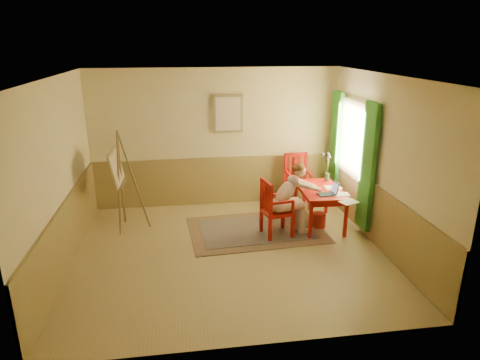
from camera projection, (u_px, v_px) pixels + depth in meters
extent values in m
cube|color=tan|center=(230.00, 253.00, 6.92)|extent=(5.00, 4.50, 0.02)
cube|color=white|center=(228.00, 76.00, 6.04)|extent=(5.00, 4.50, 0.02)
cube|color=#D4BC81|center=(216.00, 138.00, 8.60)|extent=(5.00, 0.02, 2.80)
cube|color=#D4BC81|center=(256.00, 233.00, 4.35)|extent=(5.00, 0.02, 2.80)
cube|color=#D4BC81|center=(57.00, 177.00, 6.13)|extent=(0.02, 4.50, 2.80)
cube|color=#D4BC81|center=(383.00, 164.00, 6.82)|extent=(0.02, 4.50, 2.80)
cube|color=olive|center=(217.00, 181.00, 8.85)|extent=(5.00, 0.04, 1.00)
cube|color=olive|center=(67.00, 234.00, 6.42)|extent=(0.04, 4.50, 1.00)
cube|color=olive|center=(376.00, 215.00, 7.10)|extent=(0.04, 4.50, 1.00)
cube|color=white|center=(355.00, 140.00, 7.81)|extent=(0.02, 1.00, 1.30)
cube|color=#978250|center=(354.00, 140.00, 7.80)|extent=(0.03, 1.12, 1.42)
cube|color=green|center=(368.00, 167.00, 7.16)|extent=(0.08, 0.45, 2.20)
cube|color=green|center=(335.00, 146.00, 8.62)|extent=(0.08, 0.45, 2.20)
cube|color=#978250|center=(228.00, 114.00, 8.43)|extent=(0.60, 0.04, 0.76)
cube|color=beige|center=(228.00, 114.00, 8.41)|extent=(0.50, 0.02, 0.66)
cube|color=#8C7251|center=(256.00, 230.00, 7.72)|extent=(2.50, 1.76, 0.01)
cube|color=black|center=(256.00, 229.00, 7.71)|extent=(2.08, 1.33, 0.01)
cube|color=#B5130C|center=(320.00, 190.00, 7.72)|extent=(0.77, 1.23, 0.04)
cube|color=#B5130C|center=(320.00, 193.00, 7.74)|extent=(0.66, 1.12, 0.10)
cube|color=#B5130C|center=(311.00, 221.00, 7.28)|extent=(0.06, 0.06, 0.68)
cube|color=#B5130C|center=(346.00, 219.00, 7.35)|extent=(0.06, 0.06, 0.68)
cube|color=#B5130C|center=(296.00, 198.00, 8.33)|extent=(0.06, 0.06, 0.68)
cube|color=#B5130C|center=(327.00, 197.00, 8.39)|extent=(0.06, 0.06, 0.68)
cube|color=#B5130C|center=(277.00, 212.00, 7.39)|extent=(0.55, 0.54, 0.05)
cube|color=#B5130C|center=(270.00, 230.00, 7.21)|extent=(0.06, 0.06, 0.42)
cube|color=#B5130C|center=(293.00, 227.00, 7.34)|extent=(0.06, 0.06, 0.42)
cube|color=#B5130C|center=(261.00, 221.00, 7.57)|extent=(0.06, 0.06, 0.42)
cube|color=#B5130C|center=(283.00, 218.00, 7.71)|extent=(0.06, 0.06, 0.42)
cube|color=#B5130C|center=(271.00, 201.00, 7.04)|extent=(0.06, 0.06, 0.57)
cube|color=#B5130C|center=(262.00, 193.00, 7.40)|extent=(0.06, 0.06, 0.57)
cube|color=#B5130C|center=(267.00, 183.00, 7.14)|extent=(0.14, 0.46, 0.06)
cube|color=#B5130C|center=(269.00, 200.00, 7.14)|extent=(0.04, 0.05, 0.46)
cube|color=#B5130C|center=(266.00, 198.00, 7.23)|extent=(0.04, 0.05, 0.46)
cube|color=#B5130C|center=(264.00, 196.00, 7.32)|extent=(0.04, 0.05, 0.46)
cube|color=#B5130C|center=(282.00, 203.00, 7.13)|extent=(0.42, 0.12, 0.04)
cube|color=#B5130C|center=(293.00, 207.00, 7.23)|extent=(0.05, 0.05, 0.23)
cube|color=#B5130C|center=(273.00, 195.00, 7.49)|extent=(0.42, 0.12, 0.04)
cube|color=#B5130C|center=(283.00, 199.00, 7.59)|extent=(0.05, 0.05, 0.23)
cube|color=#B5130C|center=(298.00, 185.00, 8.69)|extent=(0.48, 0.50, 0.05)
cube|color=#B5130C|center=(285.00, 193.00, 8.95)|extent=(0.05, 0.05, 0.44)
cube|color=#B5130C|center=(290.00, 201.00, 8.53)|extent=(0.05, 0.05, 0.44)
cube|color=#B5130C|center=(304.00, 192.00, 9.01)|extent=(0.05, 0.05, 0.44)
cube|color=#B5130C|center=(310.00, 200.00, 8.59)|extent=(0.05, 0.05, 0.44)
cube|color=#B5130C|center=(286.00, 167.00, 8.77)|extent=(0.05, 0.05, 0.60)
cube|color=#B5130C|center=(305.00, 166.00, 8.83)|extent=(0.05, 0.05, 0.60)
cube|color=#B5130C|center=(296.00, 154.00, 8.71)|extent=(0.48, 0.05, 0.07)
cube|color=#B5130C|center=(290.00, 168.00, 8.79)|extent=(0.05, 0.03, 0.49)
cube|color=#B5130C|center=(295.00, 168.00, 8.80)|extent=(0.05, 0.03, 0.49)
cube|color=#B5130C|center=(300.00, 167.00, 8.82)|extent=(0.05, 0.03, 0.49)
cube|color=#B5130C|center=(288.00, 173.00, 8.58)|extent=(0.04, 0.45, 0.04)
cube|color=#B5130C|center=(291.00, 182.00, 8.42)|extent=(0.04, 0.04, 0.24)
cube|color=#B5130C|center=(308.00, 172.00, 8.64)|extent=(0.04, 0.45, 0.04)
cube|color=#B5130C|center=(311.00, 181.00, 8.47)|extent=(0.04, 0.04, 0.24)
ellipsoid|color=beige|center=(277.00, 205.00, 7.33)|extent=(0.35, 0.41, 0.23)
cylinder|color=beige|center=(291.00, 206.00, 7.32)|extent=(0.47, 0.24, 0.16)
cylinder|color=beige|center=(286.00, 203.00, 7.49)|extent=(0.47, 0.24, 0.16)
cylinder|color=beige|center=(301.00, 219.00, 7.47)|extent=(0.14, 0.14, 0.52)
cylinder|color=beige|center=(297.00, 215.00, 7.64)|extent=(0.14, 0.14, 0.52)
cube|color=beige|center=(304.00, 232.00, 7.57)|extent=(0.23, 0.13, 0.08)
cube|color=beige|center=(299.00, 227.00, 7.74)|extent=(0.23, 0.13, 0.08)
ellipsoid|color=beige|center=(286.00, 192.00, 7.31)|extent=(0.54, 0.38, 0.54)
ellipsoid|color=beige|center=(294.00, 181.00, 7.30)|extent=(0.26, 0.34, 0.18)
sphere|color=beige|center=(300.00, 171.00, 7.28)|extent=(0.24, 0.24, 0.20)
ellipsoid|color=brown|center=(299.00, 168.00, 7.25)|extent=(0.23, 0.23, 0.15)
sphere|color=brown|center=(295.00, 169.00, 7.23)|extent=(0.13, 0.13, 0.11)
cylinder|color=beige|center=(303.00, 186.00, 7.21)|extent=(0.23, 0.11, 0.15)
cylinder|color=beige|center=(314.00, 189.00, 7.33)|extent=(0.30, 0.19, 0.17)
sphere|color=beige|center=(308.00, 187.00, 7.24)|extent=(0.11, 0.11, 0.09)
sphere|color=beige|center=(320.00, 190.00, 7.41)|extent=(0.09, 0.09, 0.08)
cylinder|color=beige|center=(295.00, 180.00, 7.48)|extent=(0.24, 0.15, 0.15)
cylinder|color=beige|center=(307.00, 184.00, 7.56)|extent=(0.30, 0.09, 0.17)
sphere|color=beige|center=(300.00, 182.00, 7.53)|extent=(0.11, 0.11, 0.09)
sphere|color=beige|center=(314.00, 186.00, 7.59)|extent=(0.09, 0.09, 0.08)
cube|color=#1E2338|center=(326.00, 194.00, 7.41)|extent=(0.31, 0.24, 0.02)
cube|color=#2D3342|center=(326.00, 194.00, 7.41)|extent=(0.27, 0.19, 0.00)
cube|color=#1E2338|center=(335.00, 188.00, 7.42)|extent=(0.09, 0.22, 0.20)
cube|color=#99BFF2|center=(335.00, 188.00, 7.42)|extent=(0.06, 0.18, 0.16)
cube|color=white|center=(349.00, 202.00, 7.07)|extent=(0.35, 0.30, 0.00)
cube|color=white|center=(333.00, 187.00, 7.78)|extent=(0.30, 0.21, 0.00)
cube|color=white|center=(307.00, 186.00, 7.85)|extent=(0.36, 0.33, 0.00)
cube|color=white|center=(341.00, 194.00, 7.42)|extent=(0.32, 0.25, 0.00)
cylinder|color=#3F724C|center=(327.00, 177.00, 8.14)|extent=(0.11, 0.11, 0.14)
cylinder|color=#3F7233|center=(325.00, 164.00, 8.10)|extent=(0.09, 0.10, 0.38)
sphere|color=#728CD8|center=(323.00, 154.00, 8.08)|extent=(0.07, 0.07, 0.06)
cylinder|color=#3F7233|center=(328.00, 165.00, 8.02)|extent=(0.03, 0.09, 0.40)
sphere|color=pink|center=(329.00, 155.00, 7.92)|extent=(0.05, 0.05, 0.04)
cylinder|color=#3F7233|center=(328.00, 167.00, 8.10)|extent=(0.02, 0.04, 0.30)
sphere|color=pink|center=(328.00, 159.00, 8.07)|extent=(0.06, 0.06, 0.05)
cylinder|color=#3F7233|center=(328.00, 166.00, 8.01)|extent=(0.03, 0.13, 0.37)
sphere|color=#728CD8|center=(330.00, 157.00, 7.90)|extent=(0.07, 0.07, 0.05)
cylinder|color=#3F7233|center=(328.00, 165.00, 8.12)|extent=(0.06, 0.10, 0.33)
sphere|color=pink|center=(329.00, 156.00, 8.11)|extent=(0.06, 0.06, 0.05)
cylinder|color=#3F7233|center=(328.00, 166.00, 8.10)|extent=(0.04, 0.06, 0.34)
sphere|color=pink|center=(329.00, 157.00, 8.07)|extent=(0.06, 0.06, 0.04)
cylinder|color=#3F7233|center=(328.00, 164.00, 8.12)|extent=(0.04, 0.11, 0.38)
sphere|color=#728CD8|center=(328.00, 154.00, 8.11)|extent=(0.06, 0.06, 0.05)
cylinder|color=#B02F25|center=(319.00, 220.00, 7.81)|extent=(0.31, 0.31, 0.27)
cylinder|color=brown|center=(119.00, 184.00, 7.39)|extent=(0.10, 0.34, 1.83)
cylinder|color=brown|center=(121.00, 178.00, 7.67)|extent=(0.08, 0.34, 1.83)
cylinder|color=brown|center=(134.00, 180.00, 7.55)|extent=(0.48, 0.05, 1.83)
cylinder|color=brown|center=(119.00, 185.00, 7.55)|extent=(0.05, 0.51, 0.03)
cube|color=brown|center=(122.00, 185.00, 7.56)|extent=(0.08, 0.55, 0.03)
cube|color=#978250|center=(116.00, 168.00, 7.45)|extent=(0.17, 0.81, 0.61)
cube|color=beige|center=(117.00, 168.00, 7.45)|extent=(0.13, 0.73, 0.53)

